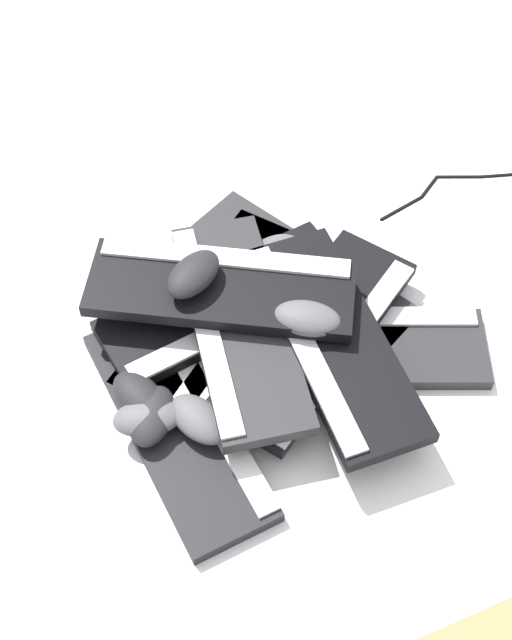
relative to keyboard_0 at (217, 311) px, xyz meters
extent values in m
plane|color=silver|center=(-0.09, 0.03, -0.01)|extent=(3.20, 3.20, 0.00)
cube|color=black|center=(0.00, 0.00, 0.00)|extent=(0.22, 0.46, 0.02)
cube|color=silver|center=(-0.05, 0.01, 0.01)|extent=(0.11, 0.42, 0.01)
cube|color=black|center=(-0.02, 0.23, 0.00)|extent=(0.43, 0.41, 0.02)
cube|color=silver|center=(-0.06, 0.19, 0.01)|extent=(0.33, 0.31, 0.01)
cube|color=#232326|center=(-0.25, -0.01, 0.00)|extent=(0.46, 0.29, 0.02)
cube|color=silver|center=(-0.23, -0.06, 0.01)|extent=(0.41, 0.18, 0.01)
cube|color=#232326|center=(-0.11, -0.12, 0.00)|extent=(0.46, 0.29, 0.02)
cube|color=silver|center=(-0.09, -0.07, 0.01)|extent=(0.40, 0.18, 0.01)
cube|color=black|center=(-0.02, 0.00, 0.03)|extent=(0.39, 0.44, 0.02)
cube|color=#B2B5BA|center=(-0.06, 0.03, 0.04)|extent=(0.29, 0.35, 0.01)
cube|color=black|center=(-0.18, 0.01, 0.03)|extent=(0.25, 0.46, 0.02)
cube|color=#B2B5BA|center=(-0.24, 0.02, 0.04)|extent=(0.14, 0.41, 0.01)
cube|color=#232326|center=(-0.06, 0.05, 0.06)|extent=(0.37, 0.45, 0.02)
cube|color=#B2B5BA|center=(-0.02, 0.08, 0.07)|extent=(0.26, 0.37, 0.01)
cube|color=black|center=(-0.22, 0.03, 0.06)|extent=(0.40, 0.43, 0.02)
cube|color=#B2B5BA|center=(-0.18, 0.06, 0.07)|extent=(0.30, 0.34, 0.01)
cube|color=black|center=(-0.02, 0.02, 0.09)|extent=(0.46, 0.24, 0.02)
cube|color=silver|center=(0.00, -0.04, 0.10)|extent=(0.42, 0.13, 0.01)
ellipsoid|color=#4C4C51|center=(-0.17, 0.03, 0.10)|extent=(0.12, 0.08, 0.04)
ellipsoid|color=black|center=(0.02, 0.03, 0.13)|extent=(0.09, 0.12, 0.04)
ellipsoid|color=#4C4C51|center=(0.01, 0.25, 0.04)|extent=(0.13, 0.11, 0.04)
ellipsoid|color=#4C4C51|center=(-0.06, 0.23, 0.04)|extent=(0.13, 0.10, 0.04)
ellipsoid|color=#4C4C51|center=(-0.06, -0.13, 0.04)|extent=(0.12, 0.13, 0.04)
ellipsoid|color=black|center=(0.01, 0.25, 0.04)|extent=(0.08, 0.12, 0.04)
ellipsoid|color=black|center=(0.04, 0.22, 0.04)|extent=(0.13, 0.11, 0.04)
cylinder|color=black|center=(-0.24, -0.36, -0.01)|extent=(0.06, 0.09, 0.01)
cylinder|color=black|center=(-0.28, -0.43, -0.01)|extent=(0.02, 0.07, 0.01)
cylinder|color=black|center=(-0.33, -0.48, -0.01)|extent=(0.09, 0.04, 0.01)
cylinder|color=black|center=(-0.40, -0.51, -0.01)|extent=(0.07, 0.04, 0.01)
sphere|color=black|center=(-0.21, -0.32, -0.01)|extent=(0.01, 0.01, 0.01)
sphere|color=black|center=(-0.27, -0.40, -0.01)|extent=(0.01, 0.01, 0.01)
sphere|color=black|center=(-0.29, -0.46, -0.01)|extent=(0.01, 0.01, 0.01)
sphere|color=black|center=(-0.37, -0.49, -0.01)|extent=(0.01, 0.01, 0.01)
camera|label=1|loc=(-0.38, 0.84, 1.25)|focal=50.00mm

